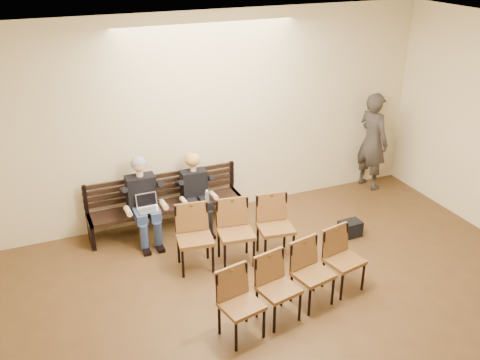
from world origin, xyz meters
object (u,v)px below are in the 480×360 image
object	(u,v)px
water_bottle	(207,203)
passerby	(373,134)
laptop	(149,212)
chair_row_front	(296,282)
seated_woman	(196,195)
chair_row_back	(236,234)
bag	(350,229)
bench	(167,217)
seated_man	(143,199)

from	to	relation	value
water_bottle	passerby	xyz separation A→B (m)	(3.54, 0.50, 0.53)
laptop	chair_row_front	xyz separation A→B (m)	(1.33, -2.42, -0.12)
seated_woman	chair_row_front	distance (m)	2.69
seated_woman	passerby	size ratio (longest dim) A/B	0.55
chair_row_back	bag	bearing A→B (deg)	7.26
bench	bag	distance (m)	3.06
seated_man	chair_row_front	size ratio (longest dim) A/B	0.63
bag	water_bottle	bearing A→B (deg)	154.71
seated_woman	bench	bearing A→B (deg)	166.15
seated_man	chair_row_back	distance (m)	1.68
bag	bench	bearing A→B (deg)	152.71
water_bottle	chair_row_front	size ratio (longest dim) A/B	0.10
laptop	bench	bearing A→B (deg)	52.70
seated_woman	water_bottle	xyz separation A→B (m)	(0.10, -0.28, -0.05)
water_bottle	chair_row_front	world-z (taller)	chair_row_front
chair_row_back	seated_woman	bearing A→B (deg)	106.97
bag	chair_row_front	xyz separation A→B (m)	(-1.75, -1.36, 0.32)
water_bottle	passerby	size ratio (longest dim) A/B	0.10
chair_row_back	water_bottle	bearing A→B (deg)	103.80
seated_man	water_bottle	xyz separation A→B (m)	(0.99, -0.28, -0.13)
seated_man	bag	size ratio (longest dim) A/B	3.86
seated_man	laptop	distance (m)	0.26
seated_man	passerby	xyz separation A→B (m)	(4.54, 0.22, 0.40)
seated_woman	water_bottle	distance (m)	0.30
laptop	chair_row_front	size ratio (longest dim) A/B	0.15
bench	bag	bearing A→B (deg)	-27.29
laptop	passerby	xyz separation A→B (m)	(4.50, 0.44, 0.52)
laptop	passerby	distance (m)	4.55
water_bottle	laptop	bearing A→B (deg)	176.94
water_bottle	bench	bearing A→B (deg)	146.01
chair_row_front	bag	bearing A→B (deg)	26.05
passerby	water_bottle	bearing A→B (deg)	84.72
seated_woman	bag	bearing A→B (deg)	-29.89
passerby	seated_man	bearing A→B (deg)	79.53
laptop	bag	distance (m)	3.29
chair_row_front	chair_row_back	size ratio (longest dim) A/B	1.25
bag	chair_row_back	size ratio (longest dim) A/B	0.20
bench	seated_woman	xyz separation A→B (m)	(0.49, -0.12, 0.38)
passerby	chair_row_front	xyz separation A→B (m)	(-3.17, -2.86, -0.64)
bench	laptop	bearing A→B (deg)	-136.91
passerby	chair_row_front	bearing A→B (deg)	118.87
bench	passerby	xyz separation A→B (m)	(4.13, 0.10, 0.86)
bench	bag	size ratio (longest dim) A/B	7.24
laptop	chair_row_back	world-z (taller)	chair_row_back
laptop	bag	xyz separation A→B (m)	(3.09, -1.06, -0.44)
seated_man	water_bottle	distance (m)	1.04
bag	passerby	size ratio (longest dim) A/B	0.16
seated_woman	passerby	bearing A→B (deg)	3.46
bench	chair_row_front	xyz separation A→B (m)	(0.96, -2.76, 0.23)
bench	laptop	xyz separation A→B (m)	(-0.37, -0.34, 0.35)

